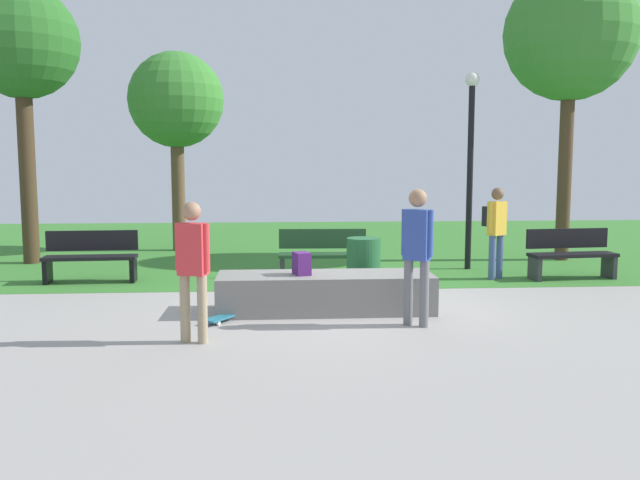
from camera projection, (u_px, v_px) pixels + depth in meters
name	position (u px, v px, depth m)	size (l,w,h in m)	color
ground_plane	(343.00, 304.00, 10.07)	(28.00, 28.00, 0.00)	#9E9993
grass_lawn	(313.00, 244.00, 17.55)	(26.60, 12.90, 0.01)	#387A2D
concrete_ledge	(325.00, 293.00, 9.54)	(3.06, 0.95, 0.54)	gray
backpack_on_ledge	(302.00, 264.00, 9.42)	(0.28, 0.20, 0.32)	#4C1E66
skater_performing_trick	(417.00, 246.00, 8.59)	(0.38, 0.34, 1.79)	slate
skater_watching	(193.00, 261.00, 7.80)	(0.41, 0.29, 1.67)	tan
skateboard_by_ledge	(227.00, 316.00, 9.00)	(0.61, 0.78, 0.08)	teal
park_bench_near_lamppost	(323.00, 253.00, 12.16)	(1.61, 0.52, 0.91)	#1E4223
park_bench_far_right	(91.00, 255.00, 11.86)	(1.62, 0.56, 0.91)	black
park_bench_near_path	(571.00, 253.00, 12.22)	(1.64, 0.63, 0.91)	black
tree_leaning_ash	(21.00, 46.00, 13.64)	(2.32, 2.32, 5.75)	#42301E
tree_young_birch	(570.00, 36.00, 14.11)	(2.79, 2.79, 6.22)	#4C3823
tree_broad_elm	(176.00, 102.00, 15.83)	(2.25, 2.25, 4.73)	brown
lamp_post	(471.00, 150.00, 13.11)	(0.28, 0.28, 3.87)	black
trash_bin	(363.00, 266.00, 10.77)	(0.55, 0.55, 0.92)	#1E592D
pedestrian_with_backpack	(496.00, 225.00, 12.11)	(0.43, 0.44, 1.67)	#3F5184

